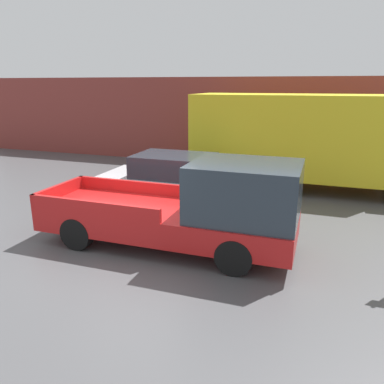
# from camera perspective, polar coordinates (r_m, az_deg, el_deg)

# --- Properties ---
(ground_plane) EXTENTS (60.00, 60.00, 0.00)m
(ground_plane) POSITION_cam_1_polar(r_m,az_deg,el_deg) (8.72, -9.41, -8.42)
(ground_plane) COLOR #4C4C4F
(building_wall) EXTENTS (28.00, 0.15, 3.89)m
(building_wall) POSITION_cam_1_polar(r_m,az_deg,el_deg) (17.24, 6.13, 10.60)
(building_wall) COLOR brown
(building_wall) RESTS_ON ground
(pickup_truck) EXTENTS (5.80, 1.95, 2.06)m
(pickup_truck) POSITION_cam_1_polar(r_m,az_deg,el_deg) (8.21, 0.27, -2.59)
(pickup_truck) COLOR red
(pickup_truck) RESTS_ON ground
(car) EXTENTS (4.21, 1.92, 1.56)m
(car) POSITION_cam_1_polar(r_m,az_deg,el_deg) (11.41, -3.10, 1.90)
(car) COLOR silver
(car) RESTS_ON ground
(delivery_truck) EXTENTS (8.31, 2.55, 3.25)m
(delivery_truck) POSITION_cam_1_polar(r_m,az_deg,el_deg) (13.62, 16.54, 7.77)
(delivery_truck) COLOR gold
(delivery_truck) RESTS_ON ground
(newspaper_box) EXTENTS (0.45, 0.40, 1.01)m
(newspaper_box) POSITION_cam_1_polar(r_m,az_deg,el_deg) (16.78, 12.53, 5.17)
(newspaper_box) COLOR #194CB2
(newspaper_box) RESTS_ON ground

